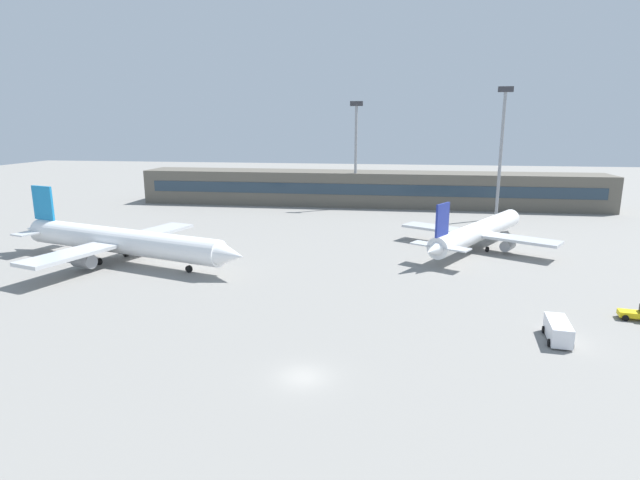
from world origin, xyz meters
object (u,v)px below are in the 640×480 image
object	(u,v)px
service_van_white	(558,330)
baggage_tug_yellow	(639,313)
airplane_near	(122,241)
floodlight_tower_east	(356,148)
airplane_mid	(479,231)
floodlight_tower_west	(501,145)

from	to	relation	value
service_van_white	baggage_tug_yellow	bearing A→B (deg)	34.06
airplane_near	floodlight_tower_east	distance (m)	68.34
floodlight_tower_east	baggage_tug_yellow	bearing A→B (deg)	-62.69
airplane_mid	floodlight_tower_east	bearing A→B (deg)	121.94
airplane_near	service_van_white	xyz separation A→B (m)	(59.05, -21.29, -2.32)
airplane_near	floodlight_tower_west	world-z (taller)	floodlight_tower_west
baggage_tug_yellow	floodlight_tower_east	world-z (taller)	floodlight_tower_east
airplane_near	service_van_white	world-z (taller)	airplane_near
airplane_mid	service_van_white	distance (m)	39.98
baggage_tug_yellow	floodlight_tower_east	xyz separation A→B (m)	(-37.88, 73.36, 14.74)
baggage_tug_yellow	service_van_white	size ratio (longest dim) A/B	0.71
airplane_near	floodlight_tower_east	xyz separation A→B (m)	(31.81, 59.26, 12.11)
airplane_mid	floodlight_tower_east	xyz separation A→B (m)	(-25.35, 40.66, 12.55)
service_van_white	floodlight_tower_west	bearing A→B (deg)	84.81
airplane_near	airplane_mid	xyz separation A→B (m)	(57.16, 18.60, -0.45)
airplane_near	airplane_mid	size ratio (longest dim) A/B	1.25
service_van_white	floodlight_tower_east	bearing A→B (deg)	108.68
baggage_tug_yellow	floodlight_tower_west	bearing A→B (deg)	94.04
floodlight_tower_east	airplane_mid	bearing A→B (deg)	-58.06
airplane_mid	service_van_white	size ratio (longest dim) A/B	6.63
airplane_mid	floodlight_tower_west	size ratio (longest dim) A/B	1.21
floodlight_tower_east	floodlight_tower_west	bearing A→B (deg)	-18.89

